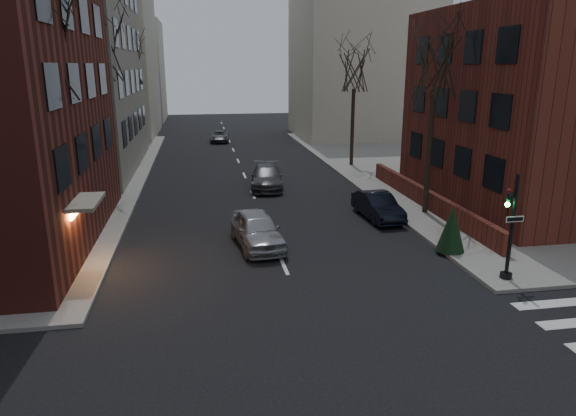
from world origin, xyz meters
The scene contains 19 objects.
building_right_brick centered at (16.50, 19.00, 5.50)m, with size 12.00×14.00×11.00m, color maroon.
low_wall_right centered at (9.30, 19.00, 0.65)m, with size 0.35×16.00×1.00m, color maroon.
building_distant_la centered at (-15.00, 55.00, 9.00)m, with size 14.00×16.00×18.00m, color beige.
building_distant_ra centered at (15.00, 50.00, 8.00)m, with size 14.00×14.00×16.00m, color beige.
building_distant_lb centered at (-13.00, 72.00, 7.00)m, with size 10.00×12.00×14.00m, color beige.
traffic_signal centered at (7.94, 8.99, 1.91)m, with size 0.76×0.44×4.00m.
tree_left_a centered at (-8.80, 14.00, 8.47)m, with size 4.18×4.18×10.26m.
tree_left_b centered at (-8.80, 26.00, 8.91)m, with size 4.40×4.40×10.80m.
tree_left_c centered at (-8.80, 40.00, 8.03)m, with size 3.96×3.96×9.72m.
tree_right_a centered at (8.80, 18.00, 8.03)m, with size 3.96×3.96×9.72m.
tree_right_b centered at (8.80, 32.00, 7.59)m, with size 3.74×3.74×9.18m.
streetlamp_near centered at (-8.20, 22.00, 4.24)m, with size 0.36×0.36×6.28m.
streetlamp_far centered at (-8.20, 42.00, 4.24)m, with size 0.36×0.36×6.28m.
parked_sedan centered at (5.98, 17.69, 0.70)m, with size 1.48×4.24×1.40m, color black.
car_lane_silver centered at (-0.80, 14.52, 0.79)m, with size 1.85×4.61×1.57m, color #9A9B9F.
car_lane_gray centered at (1.11, 25.70, 0.73)m, with size 2.05×5.05×1.47m, color #3B3C40.
car_lane_far centered at (-1.04, 47.61, 0.58)m, with size 1.91×4.15×1.15m, color #45454A.
sandwich_board centered at (7.37, 12.30, 0.62)m, with size 0.41×0.58×0.93m, color white.
evergreen_shrub centered at (7.30, 12.11, 1.16)m, with size 1.21×1.21×2.01m, color black.
Camera 1 is at (-3.15, -7.27, 7.90)m, focal length 32.00 mm.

